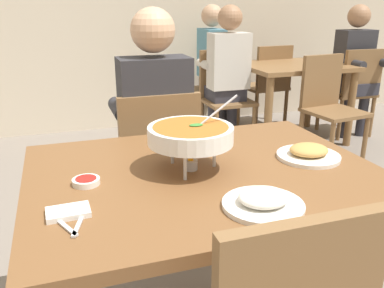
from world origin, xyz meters
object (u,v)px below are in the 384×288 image
object	(u,v)px
curry_bowl	(191,135)
sauce_dish	(86,181)
chair_bg_left	(354,88)
chair_bg_corner	(268,82)
diner_main	(154,118)
rice_plate	(263,201)
chair_bg_window	(328,101)
dining_table_main	(205,198)
chair_bg_right	(214,83)
chair_diner_main	(156,162)
appetizer_plate	(309,153)
patron_bg_middle	(227,69)
dining_table_far	(293,78)
patron_bg_right	(215,61)
chair_bg_middle	(224,92)
patron_bg_left	(356,63)

from	to	relation	value
curry_bowl	sauce_dish	xyz separation A→B (m)	(-0.37, -0.01, -0.12)
chair_bg_left	chair_bg_corner	distance (m)	0.87
diner_main	rice_plate	xyz separation A→B (m)	(0.06, -1.11, 0.04)
chair_bg_window	chair_bg_corner	bearing A→B (deg)	92.69
dining_table_main	chair_bg_right	distance (m)	3.02
chair_bg_left	sauce_dish	bearing A→B (deg)	-143.03
rice_plate	sauce_dish	size ratio (longest dim) A/B	2.67
chair_diner_main	appetizer_plate	distance (m)	0.92
patron_bg_middle	rice_plate	bearing A→B (deg)	-110.84
dining_table_far	patron_bg_right	distance (m)	0.84
chair_diner_main	chair_bg_corner	xyz separation A→B (m)	(1.71, 1.92, 0.00)
patron_bg_middle	chair_bg_window	bearing A→B (deg)	-38.29
diner_main	appetizer_plate	xyz separation A→B (m)	(0.42, -0.80, 0.04)
curry_bowl	rice_plate	xyz separation A→B (m)	(0.11, -0.34, -0.11)
diner_main	appetizer_plate	world-z (taller)	diner_main
patron_bg_right	chair_bg_middle	bearing A→B (deg)	-99.83
appetizer_plate	patron_bg_middle	world-z (taller)	patron_bg_middle
curry_bowl	chair_bg_window	size ratio (longest dim) A/B	0.37
dining_table_far	chair_bg_middle	world-z (taller)	chair_bg_middle
sauce_dish	chair_bg_corner	xyz separation A→B (m)	(2.12, 2.67, -0.26)
chair_diner_main	chair_bg_middle	size ratio (longest dim) A/B	1.00
dining_table_far	chair_bg_corner	size ratio (longest dim) A/B	1.11
chair_diner_main	patron_bg_left	distance (m)	2.80
dining_table_main	dining_table_far	distance (m)	2.80
curry_bowl	chair_bg_corner	bearing A→B (deg)	56.48
chair_diner_main	patron_bg_middle	size ratio (longest dim) A/B	0.69
dining_table_far	patron_bg_left	xyz separation A→B (m)	(0.68, -0.04, 0.12)
dining_table_main	chair_diner_main	bearing A→B (deg)	90.00
rice_plate	chair_bg_corner	xyz separation A→B (m)	(1.65, 2.99, -0.27)
rice_plate	chair_bg_right	xyz separation A→B (m)	(1.07, 3.11, -0.27)
chair_bg_window	patron_bg_left	size ratio (longest dim) A/B	0.69
patron_bg_middle	patron_bg_right	xyz separation A→B (m)	(0.09, 0.55, 0.00)
chair_diner_main	dining_table_far	distance (m)	2.25
diner_main	chair_bg_left	size ratio (longest dim) A/B	1.46
curry_bowl	patron_bg_right	xyz separation A→B (m)	(1.18, 2.77, -0.15)
chair_bg_middle	chair_bg_left	bearing A→B (deg)	-9.61
chair_diner_main	chair_bg_window	distance (m)	1.98
chair_bg_middle	chair_bg_right	bearing A→B (deg)	80.11
curry_bowl	chair_bg_right	size ratio (longest dim) A/B	0.37
dining_table_far	chair_bg_middle	size ratio (longest dim) A/B	1.11
chair_bg_corner	patron_bg_right	bearing A→B (deg)	169.04
chair_diner_main	rice_plate	bearing A→B (deg)	-86.63
patron_bg_middle	chair_bg_left	bearing A→B (deg)	-5.69
chair_bg_middle	patron_bg_middle	distance (m)	0.25
rice_plate	patron_bg_middle	xyz separation A→B (m)	(0.97, 2.56, -0.04)
chair_bg_corner	chair_bg_window	distance (m)	1.00
chair_bg_right	patron_bg_left	world-z (taller)	patron_bg_left
sauce_dish	chair_bg_corner	size ratio (longest dim) A/B	0.10
curry_bowl	patron_bg_left	world-z (taller)	patron_bg_left
curry_bowl	chair_bg_right	world-z (taller)	curry_bowl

